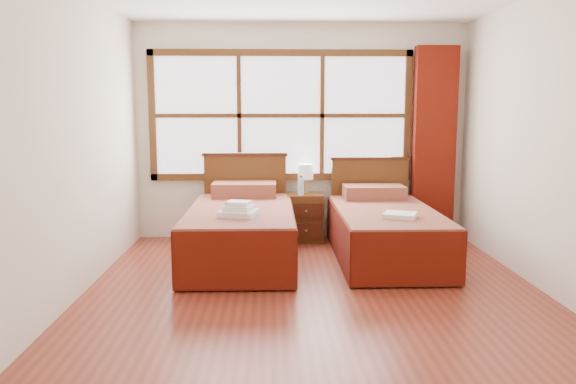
{
  "coord_description": "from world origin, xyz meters",
  "views": [
    {
      "loc": [
        -0.36,
        -4.62,
        1.58
      ],
      "look_at": [
        -0.21,
        0.7,
        0.79
      ],
      "focal_mm": 35.0,
      "sensor_mm": 36.0,
      "label": 1
    }
  ],
  "objects": [
    {
      "name": "bed_left",
      "position": [
        -0.68,
        1.2,
        0.32
      ],
      "size": [
        1.09,
        2.11,
        1.06
      ],
      "color": "#3A1A0C",
      "rests_on": "floor"
    },
    {
      "name": "bottle_far",
      "position": [
        -0.03,
        1.89,
        0.68
      ],
      "size": [
        0.06,
        0.06,
        0.24
      ],
      "color": "#BCE1F2",
      "rests_on": "nightstand"
    },
    {
      "name": "lamp",
      "position": [
        0.04,
        2.03,
        0.82
      ],
      "size": [
        0.18,
        0.18,
        0.35
      ],
      "color": "gold",
      "rests_on": "nightstand"
    },
    {
      "name": "wall_back",
      "position": [
        0.0,
        2.25,
        1.3
      ],
      "size": [
        4.0,
        0.0,
        4.0
      ],
      "primitive_type": "plane",
      "rotation": [
        1.57,
        0.0,
        0.0
      ],
      "color": "silver",
      "rests_on": "floor"
    },
    {
      "name": "bottle_near",
      "position": [
        -0.01,
        1.89,
        0.68
      ],
      "size": [
        0.06,
        0.06,
        0.23
      ],
      "color": "#BCE1F2",
      "rests_on": "nightstand"
    },
    {
      "name": "towels_right",
      "position": [
        0.88,
        0.68,
        0.56
      ],
      "size": [
        0.38,
        0.36,
        0.05
      ],
      "rotation": [
        0.0,
        0.0,
        -0.38
      ],
      "color": "white",
      "rests_on": "bed_right"
    },
    {
      "name": "window",
      "position": [
        -0.25,
        2.21,
        1.5
      ],
      "size": [
        3.16,
        0.06,
        1.56
      ],
      "color": "white",
      "rests_on": "wall_back"
    },
    {
      "name": "curtain",
      "position": [
        1.6,
        2.11,
        1.17
      ],
      "size": [
        0.5,
        0.16,
        2.3
      ],
      "primitive_type": "cube",
      "color": "maroon",
      "rests_on": "wall_back"
    },
    {
      "name": "towels_left",
      "position": [
        -0.68,
        0.67,
        0.62
      ],
      "size": [
        0.41,
        0.38,
        0.14
      ],
      "rotation": [
        0.0,
        0.0,
        -0.27
      ],
      "color": "white",
      "rests_on": "bed_left"
    },
    {
      "name": "bed_right",
      "position": [
        0.84,
        1.2,
        0.31
      ],
      "size": [
        1.03,
        2.05,
        1.0
      ],
      "color": "#3A1A0C",
      "rests_on": "floor"
    },
    {
      "name": "floor",
      "position": [
        0.0,
        0.0,
        0.0
      ],
      "size": [
        4.5,
        4.5,
        0.0
      ],
      "primitive_type": "plane",
      "color": "maroon",
      "rests_on": "ground"
    },
    {
      "name": "wall_right",
      "position": [
        2.0,
        0.0,
        1.3
      ],
      "size": [
        0.0,
        4.5,
        4.5
      ],
      "primitive_type": "plane",
      "rotation": [
        1.57,
        0.0,
        -1.57
      ],
      "color": "silver",
      "rests_on": "floor"
    },
    {
      "name": "wall_left",
      "position": [
        -2.0,
        0.0,
        1.3
      ],
      "size": [
        0.0,
        4.5,
        4.5
      ],
      "primitive_type": "plane",
      "rotation": [
        1.57,
        0.0,
        1.57
      ],
      "color": "silver",
      "rests_on": "floor"
    },
    {
      "name": "nightstand",
      "position": [
        0.04,
        1.99,
        0.29
      ],
      "size": [
        0.43,
        0.43,
        0.58
      ],
      "color": "#4F2C11",
      "rests_on": "floor"
    }
  ]
}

